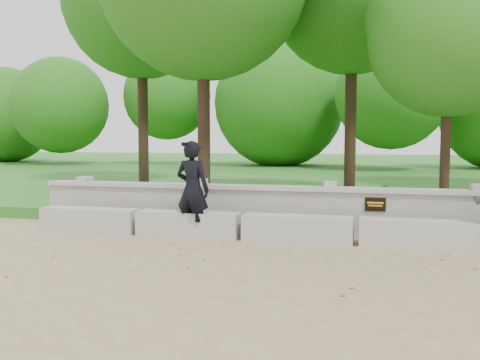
{
  "coord_description": "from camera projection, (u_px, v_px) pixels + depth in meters",
  "views": [
    {
      "loc": [
        0.32,
        -7.2,
        1.79
      ],
      "look_at": [
        -2.04,
        1.95,
        1.05
      ],
      "focal_mm": 40.0,
      "sensor_mm": 36.0,
      "label": 1
    }
  ],
  "objects": [
    {
      "name": "ground",
      "position": [
        351.0,
        271.0,
        7.17
      ],
      "size": [
        80.0,
        80.0,
        0.0
      ],
      "primitive_type": "plane",
      "color": "tan",
      "rests_on": "ground"
    },
    {
      "name": "lawn",
      "position": [
        368.0,
        181.0,
        20.68
      ],
      "size": [
        40.0,
        22.0,
        0.25
      ],
      "primitive_type": "cube",
      "color": "#235C1F",
      "rests_on": "ground"
    },
    {
      "name": "concrete_bench",
      "position": [
        356.0,
        231.0,
        8.99
      ],
      "size": [
        11.9,
        0.45,
        0.45
      ],
      "color": "beige",
      "rests_on": "ground"
    },
    {
      "name": "parapet_wall",
      "position": [
        358.0,
        212.0,
        9.64
      ],
      "size": [
        12.5,
        0.35,
        0.9
      ],
      "color": "#B1AFA7",
      "rests_on": "ground"
    },
    {
      "name": "man_main",
      "position": [
        193.0,
        189.0,
        9.55
      ],
      "size": [
        0.7,
        0.63,
        1.74
      ],
      "color": "black",
      "rests_on": "ground"
    },
    {
      "name": "tree_near_right",
      "position": [
        449.0,
        26.0,
        10.41
      ],
      "size": [
        3.11,
        3.11,
        5.29
      ],
      "color": "#382619",
      "rests_on": "lawn"
    },
    {
      "name": "shrub_a",
      "position": [
        252.0,
        197.0,
        11.37
      ],
      "size": [
        0.34,
        0.36,
        0.57
      ],
      "primitive_type": "imported",
      "rotation": [
        0.0,
        0.0,
        0.97
      ],
      "color": "#317427",
      "rests_on": "lawn"
    },
    {
      "name": "shrub_b",
      "position": [
        284.0,
        198.0,
        11.18
      ],
      "size": [
        0.33,
        0.37,
        0.58
      ],
      "primitive_type": "imported",
      "rotation": [
        0.0,
        0.0,
        1.82
      ],
      "color": "#317427",
      "rests_on": "lawn"
    },
    {
      "name": "shrub_d",
      "position": [
        383.0,
        196.0,
        11.7
      ],
      "size": [
        0.38,
        0.39,
        0.54
      ],
      "primitive_type": "imported",
      "rotation": [
        0.0,
        0.0,
        5.2
      ],
      "color": "#317427",
      "rests_on": "lawn"
    }
  ]
}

